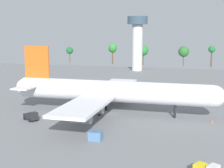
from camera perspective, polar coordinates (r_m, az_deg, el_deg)
ground_plane at (r=91.10m, az=0.00°, el=-5.21°), size 238.25×238.25×0.00m
cargo_airplane at (r=89.82m, az=-0.19°, el=-1.35°), size 59.56×54.20×18.64m
catering_truck at (r=86.43m, az=-14.05°, el=-5.53°), size 4.92×4.16×2.33m
fuel_truck at (r=121.66m, az=5.47°, el=-1.10°), size 2.18×4.52×1.93m
cargo_container_fore at (r=69.25m, az=-2.92°, el=-9.09°), size 2.79×2.15×1.95m
safety_cone_nose at (r=85.99m, az=17.21°, el=-6.30°), size 0.45×0.45×0.65m
safety_cone_tail at (r=104.32m, az=-13.84°, el=-3.46°), size 0.41×0.41×0.59m
control_tower at (r=189.73m, az=4.49°, el=8.18°), size 11.68×11.68×31.37m
tree_line_backdrop at (r=219.01m, az=13.86°, el=5.66°), size 142.13×7.58×15.17m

